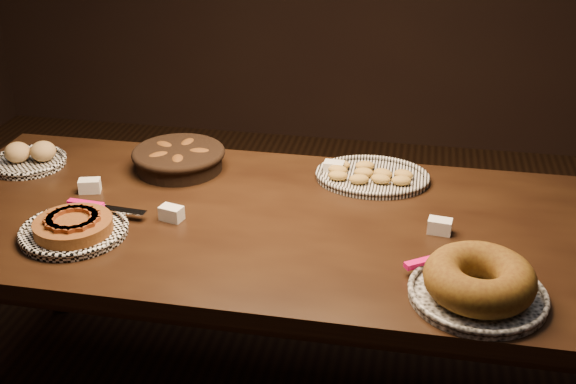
% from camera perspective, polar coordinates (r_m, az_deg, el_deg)
% --- Properties ---
extents(buffet_table, '(2.40, 1.00, 0.75)m').
position_cam_1_polar(buffet_table, '(2.28, 0.47, -3.84)').
color(buffet_table, black).
rests_on(buffet_table, ground).
extents(apple_tart_plate, '(0.34, 0.32, 0.06)m').
position_cam_1_polar(apple_tart_plate, '(2.25, -16.56, -2.73)').
color(apple_tart_plate, white).
rests_on(apple_tart_plate, buffet_table).
extents(madeleine_platter, '(0.39, 0.32, 0.05)m').
position_cam_1_polar(madeleine_platter, '(2.51, 6.58, 1.29)').
color(madeleine_platter, black).
rests_on(madeleine_platter, buffet_table).
extents(bundt_cake_plate, '(0.37, 0.41, 0.11)m').
position_cam_1_polar(bundt_cake_plate, '(1.92, 14.83, -6.96)').
color(bundt_cake_plate, black).
rests_on(bundt_cake_plate, buffet_table).
extents(croissant_basket, '(0.34, 0.34, 0.08)m').
position_cam_1_polar(croissant_basket, '(2.60, -8.63, 2.75)').
color(croissant_basket, black).
rests_on(croissant_basket, buffet_table).
extents(bread_roll_plate, '(0.27, 0.27, 0.09)m').
position_cam_1_polar(bread_roll_plate, '(2.77, -19.79, 2.55)').
color(bread_roll_plate, white).
rests_on(bread_roll_plate, buffet_table).
extents(tent_cards, '(1.69, 0.49, 0.04)m').
position_cam_1_polar(tent_cards, '(2.29, 2.53, -1.00)').
color(tent_cards, white).
rests_on(tent_cards, buffet_table).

